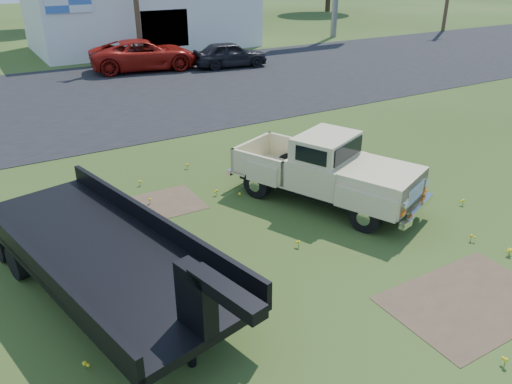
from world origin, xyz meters
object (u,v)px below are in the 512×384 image
dark_sedan (230,55)px  flatbed_trailer (100,245)px  red_pickup (145,55)px  vintage_pickup_truck (325,169)px

dark_sedan → flatbed_trailer: bearing=154.1°
red_pickup → dark_sedan: bearing=-101.8°
vintage_pickup_truck → flatbed_trailer: bearing=165.4°
flatbed_trailer → red_pickup: (7.37, 18.71, -0.15)m
flatbed_trailer → dark_sedan: 20.65m
flatbed_trailer → dark_sedan: bearing=42.8°
vintage_pickup_truck → red_pickup: size_ratio=0.85×
dark_sedan → red_pickup: bearing=77.2°
flatbed_trailer → vintage_pickup_truck: bearing=-4.2°
vintage_pickup_truck → flatbed_trailer: size_ratio=0.70×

